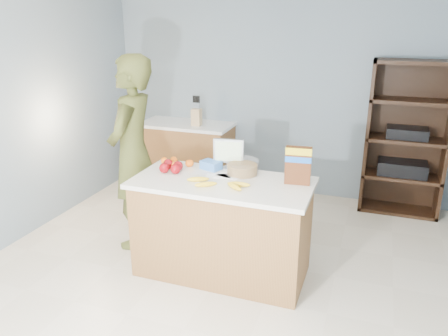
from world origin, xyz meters
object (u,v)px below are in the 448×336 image
(person, at_px, (133,154))
(tv, at_px, (229,152))
(shelving_unit, at_px, (405,141))
(counter_peninsula, at_px, (222,231))
(cereal_box, at_px, (298,163))

(person, height_order, tv, person)
(shelving_unit, xyz_separation_m, tv, (-1.60, -1.72, 0.19))
(person, xyz_separation_m, tv, (0.97, 0.07, 0.10))
(counter_peninsula, height_order, tv, tv)
(counter_peninsula, bearing_deg, cereal_box, 13.24)
(shelving_unit, distance_m, person, 3.14)
(counter_peninsula, relative_size, shelving_unit, 0.87)
(shelving_unit, xyz_separation_m, person, (-2.58, -1.79, 0.10))
(counter_peninsula, xyz_separation_m, person, (-1.03, 0.26, 0.55))
(counter_peninsula, xyz_separation_m, cereal_box, (0.63, 0.15, 0.67))
(shelving_unit, relative_size, cereal_box, 5.57)
(shelving_unit, distance_m, cereal_box, 2.13)
(cereal_box, bearing_deg, counter_peninsula, -166.76)
(person, distance_m, tv, 0.98)
(shelving_unit, relative_size, person, 0.93)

